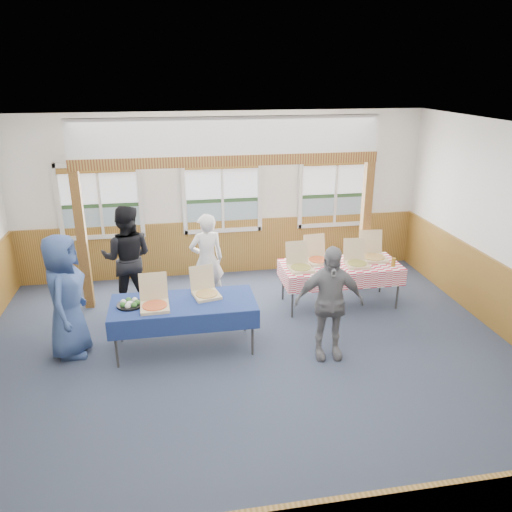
{
  "coord_description": "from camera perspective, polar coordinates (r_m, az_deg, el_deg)",
  "views": [
    {
      "loc": [
        -1.0,
        -6.0,
        3.9
      ],
      "look_at": [
        0.23,
        1.0,
        1.25
      ],
      "focal_mm": 35.0,
      "sensor_mm": 36.0,
      "label": 1
    }
  ],
  "objects": [
    {
      "name": "pizza_box_b",
      "position": [
        7.44,
        -5.76,
        -4.07
      ],
      "size": [
        0.46,
        0.52,
        0.4
      ],
      "rotation": [
        0.0,
        0.0,
        0.22
      ],
      "color": "tan",
      "rests_on": "table_left"
    },
    {
      "name": "pizza_box_d",
      "position": [
        8.77,
        7.08,
        -0.23
      ],
      "size": [
        0.43,
        0.51,
        0.43
      ],
      "rotation": [
        0.0,
        0.0,
        0.08
      ],
      "color": "tan",
      "rests_on": "table_right"
    },
    {
      "name": "table_left",
      "position": [
        7.34,
        -8.3,
        -5.57
      ],
      "size": [
        2.21,
        1.26,
        0.76
      ],
      "rotation": [
        0.0,
        0.0,
        -0.16
      ],
      "color": "#313131",
      "rests_on": "floor"
    },
    {
      "name": "pizza_box_c",
      "position": [
        8.4,
        5.04,
        -1.09
      ],
      "size": [
        0.41,
        0.49,
        0.42
      ],
      "rotation": [
        0.0,
        0.0,
        0.05
      ],
      "color": "tan",
      "rests_on": "table_right"
    },
    {
      "name": "ceiling",
      "position": [
        6.12,
        -0.54,
        13.9
      ],
      "size": [
        8.0,
        8.0,
        0.0
      ],
      "primitive_type": "plane",
      "rotation": [
        3.14,
        0.0,
        0.0
      ],
      "color": "white",
      "rests_on": "wall_back"
    },
    {
      "name": "pizza_box_f",
      "position": [
        9.06,
        13.27,
        0.07
      ],
      "size": [
        0.46,
        0.54,
        0.46
      ],
      "rotation": [
        0.0,
        0.0,
        -0.08
      ],
      "color": "tan",
      "rests_on": "table_right"
    },
    {
      "name": "cross_beam",
      "position": [
        8.48,
        -3.13,
        10.87
      ],
      "size": [
        5.15,
        0.18,
        0.18
      ],
      "primitive_type": "cube",
      "color": "#5B2714",
      "rests_on": "post_left"
    },
    {
      "name": "floor",
      "position": [
        7.23,
        -0.46,
        -12.19
      ],
      "size": [
        8.0,
        8.0,
        0.0
      ],
      "primitive_type": "plane",
      "color": "#2A3445",
      "rests_on": "ground"
    },
    {
      "name": "pizza_box_a",
      "position": [
        7.19,
        -11.52,
        -5.29
      ],
      "size": [
        0.42,
        0.5,
        0.43
      ],
      "rotation": [
        0.0,
        0.0,
        0.04
      ],
      "color": "tan",
      "rests_on": "table_left"
    },
    {
      "name": "woman_black",
      "position": [
        8.74,
        -14.5,
        -0.2
      ],
      "size": [
        0.98,
        0.81,
        1.83
      ],
      "primitive_type": "imported",
      "rotation": [
        0.0,
        0.0,
        3.0
      ],
      "color": "black",
      "rests_on": "floor"
    },
    {
      "name": "window_mid",
      "position": [
        9.77,
        -3.88,
        7.29
      ],
      "size": [
        1.56,
        0.1,
        1.46
      ],
      "color": "silver",
      "rests_on": "wall_back"
    },
    {
      "name": "window_right",
      "position": [
        10.26,
        9.11,
        7.72
      ],
      "size": [
        1.56,
        0.1,
        1.46
      ],
      "color": "silver",
      "rests_on": "wall_back"
    },
    {
      "name": "man_blue",
      "position": [
        7.54,
        -20.96,
        -4.3
      ],
      "size": [
        0.66,
        0.94,
        1.83
      ],
      "primitive_type": "imported",
      "rotation": [
        0.0,
        0.0,
        1.48
      ],
      "color": "#32497D",
      "rests_on": "floor"
    },
    {
      "name": "drink_glass",
      "position": [
        8.8,
        15.43,
        -0.68
      ],
      "size": [
        0.07,
        0.07,
        0.15
      ],
      "primitive_type": "cylinder",
      "color": "#946918",
      "rests_on": "table_right"
    },
    {
      "name": "wall_back",
      "position": [
        9.83,
        -3.89,
        6.9
      ],
      "size": [
        8.0,
        0.0,
        8.0
      ],
      "primitive_type": "plane",
      "rotation": [
        1.57,
        0.0,
        0.0
      ],
      "color": "silver",
      "rests_on": "floor"
    },
    {
      "name": "table_right",
      "position": [
        8.75,
        9.62,
        -1.24
      ],
      "size": [
        2.22,
        1.63,
        0.76
      ],
      "rotation": [
        0.0,
        0.0,
        -0.37
      ],
      "color": "#313131",
      "rests_on": "floor"
    },
    {
      "name": "woman_white",
      "position": [
        8.64,
        -5.65,
        -0.46
      ],
      "size": [
        0.67,
        0.51,
        1.65
      ],
      "primitive_type": "imported",
      "rotation": [
        0.0,
        0.0,
        3.34
      ],
      "color": "silver",
      "rests_on": "floor"
    },
    {
      "name": "wainscot_right",
      "position": [
        8.48,
        27.18,
        -5.21
      ],
      "size": [
        0.05,
        6.98,
        1.1
      ],
      "primitive_type": "cube",
      "color": "brown",
      "rests_on": "floor"
    },
    {
      "name": "wainscot_back",
      "position": [
        10.1,
        -3.74,
        1.06
      ],
      "size": [
        7.98,
        0.05,
        1.1
      ],
      "primitive_type": "cube",
      "color": "brown",
      "rests_on": "floor"
    },
    {
      "name": "veggie_tray",
      "position": [
        7.33,
        -14.22,
        -5.33
      ],
      "size": [
        0.37,
        0.37,
        0.09
      ],
      "color": "black",
      "rests_on": "table_left"
    },
    {
      "name": "person_grey",
      "position": [
        7.09,
        8.34,
        -5.33
      ],
      "size": [
        1.02,
        0.5,
        1.68
      ],
      "primitive_type": "imported",
      "rotation": [
        0.0,
        0.0,
        -0.09
      ],
      "color": "slate",
      "rests_on": "floor"
    },
    {
      "name": "pizza_box_e",
      "position": [
        8.72,
        11.41,
        -0.61
      ],
      "size": [
        0.42,
        0.49,
        0.41
      ],
      "rotation": [
        0.0,
        0.0,
        -0.09
      ],
      "color": "tan",
      "rests_on": "table_right"
    },
    {
      "name": "post_left",
      "position": [
        8.86,
        -19.23,
        1.55
      ],
      "size": [
        0.15,
        0.15,
        2.4
      ],
      "primitive_type": "cube",
      "color": "#5B2714",
      "rests_on": "floor"
    },
    {
      "name": "wall_front",
      "position": [
        3.54,
        9.53,
        -20.41
      ],
      "size": [
        8.0,
        0.0,
        8.0
      ],
      "primitive_type": "plane",
      "rotation": [
        -1.57,
        0.0,
        0.0
      ],
      "color": "silver",
      "rests_on": "floor"
    },
    {
      "name": "post_right",
      "position": [
        9.4,
        12.35,
        3.31
      ],
      "size": [
        0.15,
        0.15,
        2.4
      ],
      "primitive_type": "cube",
      "color": "#5B2714",
      "rests_on": "floor"
    },
    {
      "name": "window_left",
      "position": [
        9.8,
        -17.45,
        6.44
      ],
      "size": [
        1.56,
        0.1,
        1.46
      ],
      "color": "silver",
      "rests_on": "wall_back"
    }
  ]
}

